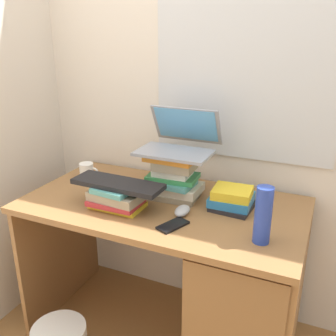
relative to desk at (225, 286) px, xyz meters
name	(u,v)px	position (x,y,z in m)	size (l,w,h in m)	color
ground_plane	(163,331)	(-0.33, 0.03, -0.42)	(6.00, 6.00, 0.00)	olive
wall_back	(195,78)	(-0.33, 0.42, 0.88)	(6.00, 0.06, 2.60)	silver
wall_left	(4,78)	(-1.23, 0.03, 0.88)	(0.05, 6.00, 2.60)	beige
desk	(225,286)	(0.00, 0.00, 0.00)	(1.31, 0.70, 0.77)	olive
book_stack_tall	(174,177)	(-0.31, 0.11, 0.45)	(0.26, 0.19, 0.22)	gray
book_stack_keyboard_riser	(117,197)	(-0.50, -0.10, 0.40)	(0.25, 0.20, 0.11)	yellow
book_stack_side	(232,199)	(-0.02, 0.10, 0.40)	(0.19, 0.20, 0.10)	black
laptop	(179,141)	(-0.31, 0.17, 0.62)	(0.35, 0.31, 0.20)	gray
keyboard	(118,184)	(-0.49, -0.10, 0.47)	(0.42, 0.14, 0.02)	black
computer_mouse	(182,211)	(-0.20, -0.05, 0.37)	(0.06, 0.10, 0.04)	#A5A8AD
mug	(87,171)	(-0.83, 0.13, 0.39)	(0.11, 0.08, 0.09)	white
water_bottle	(263,215)	(0.16, -0.14, 0.46)	(0.06, 0.06, 0.23)	#263FA5
cell_phone	(173,225)	(-0.19, -0.17, 0.35)	(0.07, 0.14, 0.01)	black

